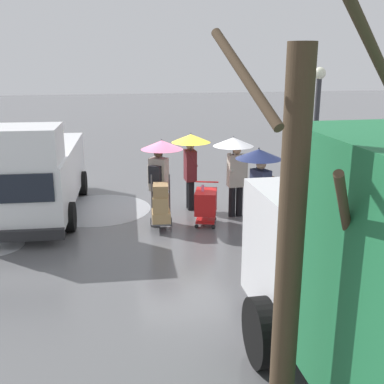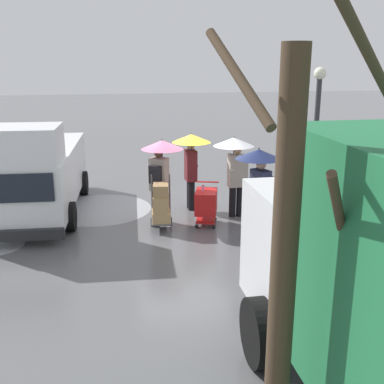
{
  "view_description": "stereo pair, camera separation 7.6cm",
  "coord_description": "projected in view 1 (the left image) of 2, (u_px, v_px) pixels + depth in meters",
  "views": [
    {
      "loc": [
        2.02,
        11.82,
        4.06
      ],
      "look_at": [
        0.04,
        1.45,
        1.05
      ],
      "focal_mm": 44.16,
      "sensor_mm": 36.0,
      "label": 1
    },
    {
      "loc": [
        1.95,
        11.83,
        4.06
      ],
      "look_at": [
        0.04,
        1.45,
        1.05
      ],
      "focal_mm": 44.16,
      "sensor_mm": 36.0,
      "label": 2
    }
  ],
  "objects": [
    {
      "name": "bare_tree_far",
      "position": [
        291.0,
        270.0,
        4.21
      ],
      "size": [
        1.51,
        1.29,
        4.47
      ],
      "color": "#423323",
      "rests_on": "ground"
    },
    {
      "name": "street_lamp",
      "position": [
        315.0,
        133.0,
        11.04
      ],
      "size": [
        0.28,
        0.28,
        3.86
      ],
      "color": "#2D2D33",
      "rests_on": "ground"
    },
    {
      "name": "pedestrian_pink_side",
      "position": [
        191.0,
        153.0,
        12.68
      ],
      "size": [
        1.04,
        1.04,
        2.15
      ],
      "color": "black",
      "rests_on": "ground"
    },
    {
      "name": "hand_dolly_boxes",
      "position": [
        161.0,
        205.0,
        11.41
      ],
      "size": [
        0.58,
        0.75,
        1.32
      ],
      "color": "#515156",
      "rests_on": "ground"
    },
    {
      "name": "pedestrian_black_side",
      "position": [
        235.0,
        158.0,
        12.14
      ],
      "size": [
        1.04,
        1.04,
        2.15
      ],
      "color": "black",
      "rests_on": "ground"
    },
    {
      "name": "pedestrian_white_side",
      "position": [
        160.0,
        162.0,
        11.71
      ],
      "size": [
        1.04,
        1.04,
        2.15
      ],
      "color": "black",
      "rests_on": "ground"
    },
    {
      "name": "shopping_cart_vendor",
      "position": [
        206.0,
        203.0,
        11.78
      ],
      "size": [
        0.76,
        0.94,
        1.04
      ],
      "color": "red",
      "rests_on": "ground"
    },
    {
      "name": "ground_plane",
      "position": [
        183.0,
        215.0,
        12.64
      ],
      "size": [
        90.0,
        90.0,
        0.0
      ],
      "primitive_type": "plane",
      "color": "#5B5B5E"
    },
    {
      "name": "pedestrian_far_side",
      "position": [
        260.0,
        173.0,
        10.56
      ],
      "size": [
        1.04,
        1.04,
        2.15
      ],
      "color": "black",
      "rests_on": "ground"
    },
    {
      "name": "slush_patch_near_cluster",
      "position": [
        98.0,
        209.0,
        13.11
      ],
      "size": [
        2.91,
        2.91,
        0.01
      ],
      "primitive_type": "cylinder",
      "color": "#999BA0",
      "rests_on": "ground"
    },
    {
      "name": "cargo_van_parked_right",
      "position": [
        36.0,
        172.0,
        12.34
      ],
      "size": [
        2.43,
        5.45,
        2.6
      ],
      "color": "white",
      "rests_on": "ground"
    }
  ]
}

